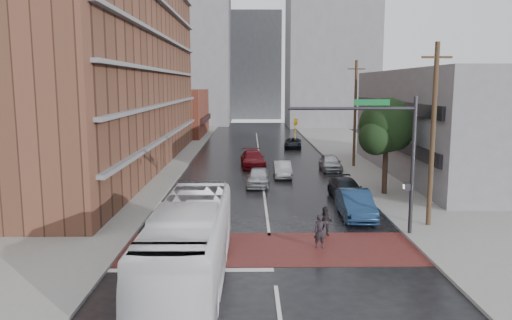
{
  "coord_description": "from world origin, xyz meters",
  "views": [
    {
      "loc": [
        -0.99,
        -22.47,
        7.79
      ],
      "look_at": [
        -0.66,
        5.77,
        3.5
      ],
      "focal_mm": 35.0,
      "sensor_mm": 36.0,
      "label": 1
    }
  ],
  "objects_px": {
    "car_travel_a": "(258,177)",
    "car_parked_far": "(330,163)",
    "car_travel_c": "(253,159)",
    "transit_bus": "(190,243)",
    "pedestrian_b": "(326,221)",
    "car_parked_near": "(356,204)",
    "suv_travel": "(293,143)",
    "car_travel_b": "(282,169)",
    "pedestrian_a": "(320,232)",
    "car_parked_mid": "(346,189)"
  },
  "relations": [
    {
      "from": "car_travel_a",
      "to": "car_parked_far",
      "type": "bearing_deg",
      "value": 50.66
    },
    {
      "from": "car_travel_c",
      "to": "transit_bus",
      "type": "bearing_deg",
      "value": -99.92
    },
    {
      "from": "pedestrian_b",
      "to": "car_parked_near",
      "type": "relative_size",
      "value": 0.3
    },
    {
      "from": "pedestrian_b",
      "to": "car_parked_near",
      "type": "xyz_separation_m",
      "value": [
        2.28,
        3.41,
        0.06
      ]
    },
    {
      "from": "suv_travel",
      "to": "car_parked_near",
      "type": "bearing_deg",
      "value": -82.46
    },
    {
      "from": "car_travel_b",
      "to": "suv_travel",
      "type": "height_order",
      "value": "car_travel_b"
    },
    {
      "from": "transit_bus",
      "to": "suv_travel",
      "type": "xyz_separation_m",
      "value": [
        7.68,
        42.09,
        -0.99
      ]
    },
    {
      "from": "car_travel_c",
      "to": "suv_travel",
      "type": "height_order",
      "value": "car_travel_c"
    },
    {
      "from": "pedestrian_a",
      "to": "car_parked_far",
      "type": "relative_size",
      "value": 0.38
    },
    {
      "from": "pedestrian_a",
      "to": "car_travel_b",
      "type": "relative_size",
      "value": 0.4
    },
    {
      "from": "car_travel_b",
      "to": "car_parked_mid",
      "type": "bearing_deg",
      "value": -64.99
    },
    {
      "from": "car_parked_near",
      "to": "car_parked_far",
      "type": "bearing_deg",
      "value": 87.46
    },
    {
      "from": "suv_travel",
      "to": "car_parked_mid",
      "type": "xyz_separation_m",
      "value": [
        1.29,
        -27.71,
        0.07
      ]
    },
    {
      "from": "transit_bus",
      "to": "pedestrian_a",
      "type": "height_order",
      "value": "transit_bus"
    },
    {
      "from": "car_parked_far",
      "to": "car_travel_a",
      "type": "bearing_deg",
      "value": -134.15
    },
    {
      "from": "transit_bus",
      "to": "car_travel_b",
      "type": "bearing_deg",
      "value": 77.56
    },
    {
      "from": "pedestrian_b",
      "to": "car_travel_b",
      "type": "height_order",
      "value": "pedestrian_b"
    },
    {
      "from": "pedestrian_b",
      "to": "car_travel_c",
      "type": "distance_m",
      "value": 22.11
    },
    {
      "from": "transit_bus",
      "to": "car_parked_mid",
      "type": "distance_m",
      "value": 16.98
    },
    {
      "from": "car_travel_a",
      "to": "suv_travel",
      "type": "height_order",
      "value": "car_travel_a"
    },
    {
      "from": "car_travel_b",
      "to": "car_travel_c",
      "type": "xyz_separation_m",
      "value": [
        -2.48,
        5.33,
        0.1
      ]
    },
    {
      "from": "transit_bus",
      "to": "car_parked_near",
      "type": "bearing_deg",
      "value": 48.2
    },
    {
      "from": "pedestrian_b",
      "to": "car_travel_a",
      "type": "height_order",
      "value": "pedestrian_b"
    },
    {
      "from": "car_travel_a",
      "to": "car_parked_near",
      "type": "distance_m",
      "value": 10.84
    },
    {
      "from": "pedestrian_a",
      "to": "pedestrian_b",
      "type": "distance_m",
      "value": 2.13
    },
    {
      "from": "car_travel_a",
      "to": "car_parked_mid",
      "type": "height_order",
      "value": "car_travel_a"
    },
    {
      "from": "pedestrian_a",
      "to": "car_travel_b",
      "type": "distance_m",
      "value": 18.53
    },
    {
      "from": "car_travel_a",
      "to": "car_travel_c",
      "type": "distance_m",
      "value": 9.1
    },
    {
      "from": "car_travel_b",
      "to": "car_parked_far",
      "type": "relative_size",
      "value": 0.93
    },
    {
      "from": "pedestrian_a",
      "to": "car_parked_far",
      "type": "bearing_deg",
      "value": 73.23
    },
    {
      "from": "car_travel_b",
      "to": "car_travel_a",
      "type": "bearing_deg",
      "value": -119.43
    },
    {
      "from": "car_travel_c",
      "to": "car_parked_far",
      "type": "distance_m",
      "value": 7.37
    },
    {
      "from": "car_travel_a",
      "to": "suv_travel",
      "type": "distance_m",
      "value": 23.76
    },
    {
      "from": "suv_travel",
      "to": "car_parked_far",
      "type": "xyz_separation_m",
      "value": [
        2.01,
        -16.37,
        0.13
      ]
    },
    {
      "from": "suv_travel",
      "to": "car_parked_mid",
      "type": "height_order",
      "value": "car_parked_mid"
    },
    {
      "from": "pedestrian_a",
      "to": "car_travel_c",
      "type": "bearing_deg",
      "value": 90.94
    },
    {
      "from": "car_travel_b",
      "to": "suv_travel",
      "type": "relative_size",
      "value": 0.92
    },
    {
      "from": "suv_travel",
      "to": "car_travel_a",
      "type": "bearing_deg",
      "value": -95.37
    },
    {
      "from": "pedestrian_a",
      "to": "transit_bus",
      "type": "bearing_deg",
      "value": -151.37
    },
    {
      "from": "car_travel_b",
      "to": "suv_travel",
      "type": "xyz_separation_m",
      "value": [
        2.55,
        19.54,
        -0.05
      ]
    },
    {
      "from": "car_parked_near",
      "to": "car_parked_mid",
      "type": "bearing_deg",
      "value": 86.94
    },
    {
      "from": "pedestrian_a",
      "to": "suv_travel",
      "type": "distance_m",
      "value": 38.11
    },
    {
      "from": "transit_bus",
      "to": "car_parked_far",
      "type": "distance_m",
      "value": 27.5
    },
    {
      "from": "transit_bus",
      "to": "car_parked_far",
      "type": "height_order",
      "value": "transit_bus"
    },
    {
      "from": "suv_travel",
      "to": "car_parked_mid",
      "type": "relative_size",
      "value": 0.94
    },
    {
      "from": "car_travel_b",
      "to": "car_parked_far",
      "type": "bearing_deg",
      "value": 34.54
    },
    {
      "from": "transit_bus",
      "to": "car_parked_far",
      "type": "xyz_separation_m",
      "value": [
        9.69,
        25.72,
        -0.86
      ]
    },
    {
      "from": "car_parked_far",
      "to": "pedestrian_b",
      "type": "bearing_deg",
      "value": -100.0
    },
    {
      "from": "car_travel_b",
      "to": "car_parked_mid",
      "type": "height_order",
      "value": "car_parked_mid"
    },
    {
      "from": "car_travel_a",
      "to": "car_travel_b",
      "type": "relative_size",
      "value": 1.04
    }
  ]
}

